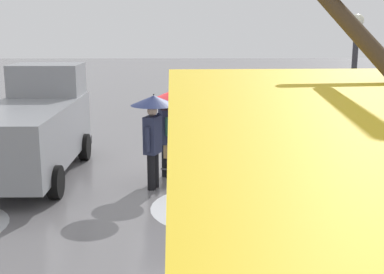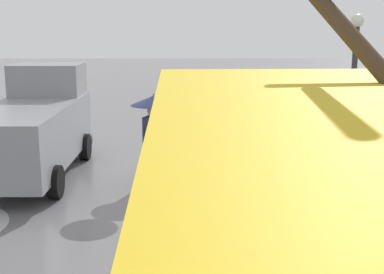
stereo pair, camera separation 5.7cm
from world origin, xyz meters
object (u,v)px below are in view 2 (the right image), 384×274
object	(u,v)px
hand_dolly_boxes	(175,155)
pedestrian_black_side	(244,106)
pedestrian_pink_side	(153,119)
pedestrian_white_side	(171,113)
street_lamp	(353,85)
cargo_van_parked_right	(33,127)
pedestrian_far_side	(278,115)
shopping_cart_vendor	(215,150)

from	to	relation	value
hand_dolly_boxes	pedestrian_black_side	distance (m)	2.25
pedestrian_black_side	pedestrian_pink_side	bearing A→B (deg)	40.32
pedestrian_white_side	street_lamp	distance (m)	4.21
pedestrian_pink_side	pedestrian_black_side	distance (m)	2.91
pedestrian_pink_side	street_lamp	size ratio (longest dim) A/B	0.56
cargo_van_parked_right	pedestrian_pink_side	world-z (taller)	cargo_van_parked_right
pedestrian_white_side	pedestrian_far_side	bearing A→B (deg)	171.82
hand_dolly_boxes	pedestrian_white_side	xyz separation A→B (m)	(0.09, 0.03, 1.04)
shopping_cart_vendor	pedestrian_black_side	world-z (taller)	pedestrian_black_side
pedestrian_black_side	pedestrian_far_side	distance (m)	1.46
pedestrian_pink_side	street_lamp	xyz separation A→B (m)	(-4.34, 0.18, 0.79)
shopping_cart_vendor	street_lamp	world-z (taller)	street_lamp
pedestrian_white_side	street_lamp	xyz separation A→B (m)	(-3.98, 1.12, 0.80)
cargo_van_parked_right	pedestrian_far_side	size ratio (longest dim) A/B	2.49
cargo_van_parked_right	pedestrian_pink_side	bearing A→B (deg)	159.19
shopping_cart_vendor	pedestrian_white_side	bearing A→B (deg)	17.42
pedestrian_pink_side	pedestrian_black_side	size ratio (longest dim) A/B	1.00
pedestrian_pink_side	pedestrian_far_side	world-z (taller)	same
pedestrian_black_side	shopping_cart_vendor	bearing A→B (deg)	38.55
hand_dolly_boxes	shopping_cart_vendor	bearing A→B (deg)	-162.80
shopping_cart_vendor	pedestrian_white_side	xyz separation A→B (m)	(1.09, 0.34, 1.00)
pedestrian_pink_side	pedestrian_white_side	size ratio (longest dim) A/B	1.00
pedestrian_black_side	street_lamp	distance (m)	3.06
cargo_van_parked_right	pedestrian_white_side	world-z (taller)	cargo_van_parked_right
cargo_van_parked_right	pedestrian_far_side	bearing A→B (deg)	174.37
shopping_cart_vendor	pedestrian_black_side	size ratio (longest dim) A/B	0.47
pedestrian_pink_side	cargo_van_parked_right	bearing A→B (deg)	-20.81
pedestrian_white_side	pedestrian_far_side	xyz separation A→B (m)	(-2.51, 0.36, 0.01)
hand_dolly_boxes	pedestrian_pink_side	bearing A→B (deg)	64.67
cargo_van_parked_right	street_lamp	world-z (taller)	street_lamp
pedestrian_black_side	street_lamp	world-z (taller)	street_lamp
pedestrian_pink_side	pedestrian_far_side	xyz separation A→B (m)	(-2.87, -0.57, 0.00)
cargo_van_parked_right	pedestrian_black_side	size ratio (longest dim) A/B	2.49
cargo_van_parked_right	hand_dolly_boxes	size ratio (longest dim) A/B	4.06
cargo_van_parked_right	pedestrian_white_side	xyz separation A→B (m)	(-3.40, 0.22, 0.39)
shopping_cart_vendor	pedestrian_white_side	distance (m)	1.52
cargo_van_parked_right	shopping_cart_vendor	world-z (taller)	cargo_van_parked_right
cargo_van_parked_right	pedestrian_pink_side	size ratio (longest dim) A/B	2.49
pedestrian_black_side	pedestrian_white_side	xyz separation A→B (m)	(1.85, 0.95, -0.01)
shopping_cart_vendor	pedestrian_black_side	xyz separation A→B (m)	(-0.76, -0.60, 1.02)
pedestrian_black_side	pedestrian_white_side	size ratio (longest dim) A/B	1.00
pedestrian_black_side	pedestrian_white_side	world-z (taller)	same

